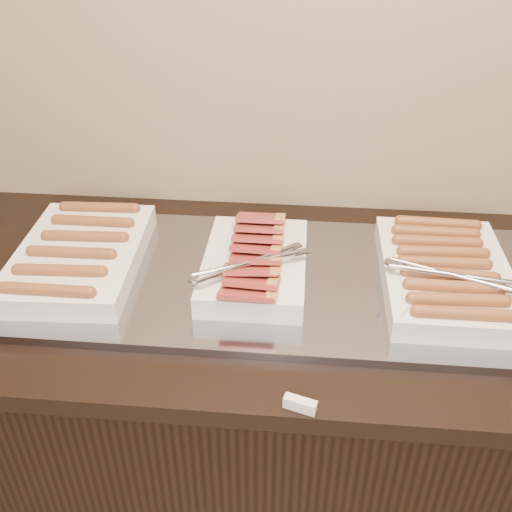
{
  "coord_description": "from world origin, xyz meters",
  "views": [
    {
      "loc": [
        0.08,
        1.1,
        1.66
      ],
      "look_at": [
        -0.01,
        2.13,
        0.97
      ],
      "focal_mm": 40.0,
      "sensor_mm": 36.0,
      "label": 1
    }
  ],
  "objects": [
    {
      "name": "dish_center",
      "position": [
        -0.02,
        2.13,
        0.95
      ],
      "size": [
        0.26,
        0.35,
        0.09
      ],
      "rotation": [
        0.0,
        0.0,
        0.0
      ],
      "color": "silver",
      "rests_on": "warming_tray"
    },
    {
      "name": "counter",
      "position": [
        0.0,
        2.13,
        0.45
      ],
      "size": [
        2.06,
        0.76,
        0.9
      ],
      "color": "black",
      "rests_on": "ground"
    },
    {
      "name": "dish_left",
      "position": [
        -0.41,
        2.13,
        0.95
      ],
      "size": [
        0.28,
        0.41,
        0.07
      ],
      "rotation": [
        0.0,
        0.0,
        0.04
      ],
      "color": "silver",
      "rests_on": "warming_tray"
    },
    {
      "name": "warming_tray",
      "position": [
        0.02,
        2.13,
        0.91
      ],
      "size": [
        1.2,
        0.5,
        0.02
      ],
      "primitive_type": "cube",
      "color": "gray",
      "rests_on": "counter"
    },
    {
      "name": "label_holder",
      "position": [
        0.09,
        1.77,
        0.91
      ],
      "size": [
        0.06,
        0.03,
        0.02
      ],
      "primitive_type": "cube",
      "rotation": [
        0.0,
        0.0,
        -0.29
      ],
      "color": "silver",
      "rests_on": "counter"
    },
    {
      "name": "dish_right",
      "position": [
        0.39,
        2.13,
        0.95
      ],
      "size": [
        0.28,
        0.4,
        0.08
      ],
      "rotation": [
        0.0,
        0.0,
        -0.0
      ],
      "color": "silver",
      "rests_on": "warming_tray"
    }
  ]
}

